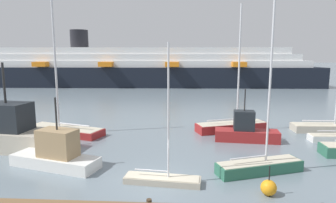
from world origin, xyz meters
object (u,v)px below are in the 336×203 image
sailboat_0 (163,177)px  sailboat_4 (232,125)px  fishing_boat_2 (246,131)px  channel_buoy_0 (269,188)px  fishing_boat_0 (12,133)px  sailboat_3 (329,125)px  fishing_boat_1 (56,154)px  sailboat_2 (260,164)px  cruise_ship (142,68)px  sailboat_1 (64,128)px

sailboat_0 → sailboat_4: 12.80m
fishing_boat_2 → channel_buoy_0: size_ratio=3.41×
fishing_boat_0 → fishing_boat_2: fishing_boat_0 is taller
sailboat_3 → fishing_boat_1: 23.53m
sailboat_0 → sailboat_3: (14.55, 11.80, 0.23)m
sailboat_0 → fishing_boat_2: sailboat_0 is taller
sailboat_2 → sailboat_4: 9.73m
sailboat_0 → cruise_ship: cruise_ship is taller
sailboat_1 → cruise_ship: cruise_ship is taller
sailboat_2 → fishing_boat_0: sailboat_2 is taller
sailboat_0 → sailboat_3: 18.74m
fishing_boat_0 → sailboat_1: bearing=-108.5°
fishing_boat_1 → channel_buoy_0: bearing=2.5°
sailboat_1 → channel_buoy_0: sailboat_1 is taller
fishing_boat_0 → fishing_boat_2: bearing=-162.5°
fishing_boat_0 → fishing_boat_2: 18.17m
fishing_boat_2 → cruise_ship: 46.47m
sailboat_1 → fishing_boat_2: size_ratio=2.45×
channel_buoy_0 → cruise_ship: (-14.20, 53.29, 3.65)m
fishing_boat_2 → cruise_ship: size_ratio=0.06×
sailboat_3 → cruise_ship: size_ratio=0.16×
channel_buoy_0 → cruise_ship: cruise_ship is taller
sailboat_1 → sailboat_0: bearing=153.3°
sailboat_1 → cruise_ship: (0.74, 42.61, 3.49)m
sailboat_3 → cruise_ship: bearing=119.2°
sailboat_2 → fishing_boat_1: size_ratio=1.70×
fishing_boat_1 → channel_buoy_0: (12.23, -3.04, -0.48)m
sailboat_4 → channel_buoy_0: size_ratio=7.49×
sailboat_4 → fishing_boat_1: sailboat_4 is taller
sailboat_1 → fishing_boat_0: 4.89m
sailboat_3 → sailboat_4: bearing=-178.9°
sailboat_1 → fishing_boat_2: (15.76, -1.24, 0.27)m
sailboat_1 → sailboat_3: 24.19m
sailboat_1 → sailboat_4: bearing=-154.3°
fishing_boat_0 → channel_buoy_0: fishing_boat_0 is taller
sailboat_0 → sailboat_2: bearing=23.9°
sailboat_4 → fishing_boat_1: 15.67m
sailboat_3 → fishing_boat_1: (-21.37, -9.85, 0.30)m
sailboat_1 → sailboat_4: (15.14, 1.91, 0.00)m
sailboat_0 → fishing_boat_0: sailboat_0 is taller
sailboat_4 → fishing_boat_2: size_ratio=2.20×
sailboat_4 → fishing_boat_1: size_ratio=1.91×
sailboat_0 → sailboat_1: bearing=141.4°
sailboat_2 → sailboat_3: (8.86, 10.03, 0.07)m
sailboat_4 → fishing_boat_2: (0.62, -3.15, 0.27)m
sailboat_3 → sailboat_2: bearing=-132.2°
sailboat_1 → fishing_boat_1: 8.11m
sailboat_1 → sailboat_3: bearing=-156.2°
sailboat_3 → fishing_boat_0: sailboat_3 is taller
sailboat_2 → sailboat_3: size_ratio=0.79×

